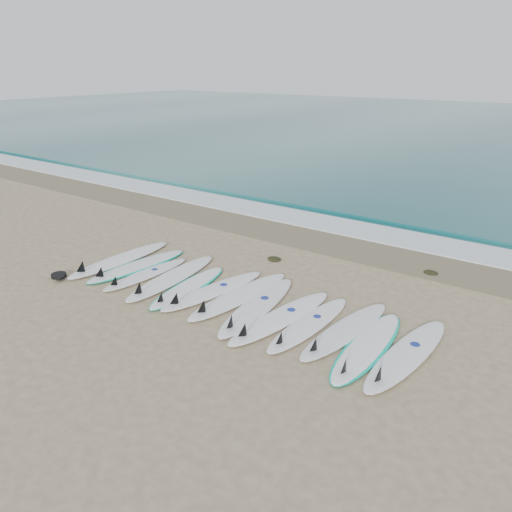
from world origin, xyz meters
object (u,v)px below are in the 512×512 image
Objects in this scene: leash_coil at (59,276)px; surfboard_6 at (238,296)px; surfboard_12 at (406,355)px; surfboard_0 at (118,260)px.

surfboard_6 is at bearing 21.06° from leash_coil.
surfboard_12 is (3.45, -0.11, -0.00)m from surfboard_6.
surfboard_12 is 7.35m from leash_coil.
surfboard_0 is at bearing -174.56° from surfboard_6.
surfboard_6 is 1.03× the size of surfboard_12.
surfboard_0 reaches higher than surfboard_12.
surfboard_0 reaches higher than surfboard_6.
surfboard_0 is 3.46m from surfboard_6.
surfboard_0 is at bearing -176.21° from surfboard_12.
surfboard_12 reaches higher than leash_coil.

